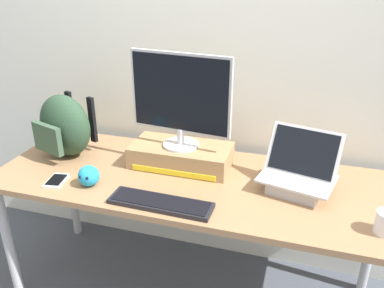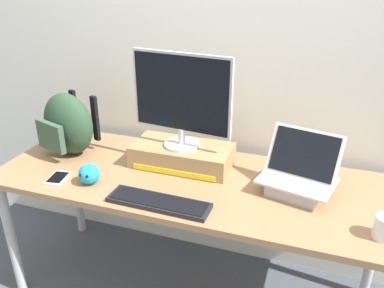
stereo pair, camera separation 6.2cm
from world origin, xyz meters
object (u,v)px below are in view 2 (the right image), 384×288
Objects in this scene: toner_box_yellow at (182,155)px; external_keyboard at (159,202)px; cell_phone at (58,178)px; messenger_backpack at (68,124)px; open_laptop at (297,181)px; desktop_monitor at (181,99)px; plush_toy at (89,174)px.

toner_box_yellow is 1.10× the size of external_keyboard.
toner_box_yellow is at bearing 96.29° from external_keyboard.
external_keyboard is 3.18× the size of cell_phone.
external_keyboard reaches higher than cell_phone.
toner_box_yellow is 0.63m from messenger_backpack.
cell_phone is (-1.08, -0.25, -0.05)m from open_laptop.
desktop_monitor is 0.55m from plush_toy.
cell_phone is (-0.51, -0.33, -0.35)m from desktop_monitor.
messenger_backpack is at bearing -168.19° from desktop_monitor.
desktop_monitor is 1.40× the size of open_laptop.
desktop_monitor reaches higher than cell_phone.
plush_toy is at bearing -137.34° from toner_box_yellow.
desktop_monitor is 1.39× the size of messenger_backpack.
messenger_backpack reaches higher than external_keyboard.
toner_box_yellow is 0.61m from cell_phone.
messenger_backpack reaches higher than open_laptop.
open_laptop is (0.58, -0.08, 0.00)m from toner_box_yellow.
open_laptop is at bearing 14.44° from plush_toy.
cell_phone is (0.11, -0.27, -0.16)m from messenger_backpack.
messenger_backpack is 3.73× the size of plush_toy.
external_keyboard is at bearing -84.97° from toner_box_yellow.
plush_toy is (-0.34, -0.31, -0.30)m from desktop_monitor.
messenger_backpack is at bearing 103.11° from cell_phone.
desktop_monitor is 0.65m from messenger_backpack.
external_keyboard is 1.23× the size of messenger_backpack.
plush_toy is at bearing -131.00° from desktop_monitor.
messenger_backpack is 0.39m from plush_toy.
open_laptop is at bearing 4.29° from cell_phone.
messenger_backpack reaches higher than cell_phone.
open_laptop is 2.54× the size of cell_phone.
open_laptop is at bearing 30.02° from external_keyboard.
open_laptop is at bearing -1.23° from desktop_monitor.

